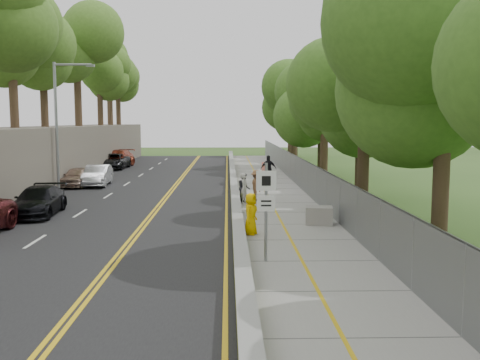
{
  "coord_description": "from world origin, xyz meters",
  "views": [
    {
      "loc": [
        -0.14,
        -19.37,
        4.44
      ],
      "look_at": [
        0.5,
        8.0,
        1.4
      ],
      "focal_mm": 40.0,
      "sensor_mm": 36.0,
      "label": 1
    }
  ],
  "objects": [
    {
      "name": "signpost",
      "position": [
        1.05,
        -3.02,
        1.96
      ],
      "size": [
        0.62,
        0.09,
        3.1
      ],
      "color": "gray",
      "rests_on": "sidewalk"
    },
    {
      "name": "painter_2",
      "position": [
        0.75,
        9.43,
        0.83
      ],
      "size": [
        0.72,
        0.86,
        1.57
      ],
      "primitive_type": "imported",
      "rotation": [
        0.0,
        0.0,
        1.75
      ],
      "color": "#222328",
      "rests_on": "sidewalk"
    },
    {
      "name": "car_8",
      "position": [
        -10.6,
        31.5,
        0.83
      ],
      "size": [
        2.11,
        4.73,
        1.58
      ],
      "primitive_type": "imported",
      "rotation": [
        0.0,
        0.0,
        -0.05
      ],
      "color": "white",
      "rests_on": "road"
    },
    {
      "name": "trees_embankment",
      "position": [
        -13.0,
        15.0,
        10.5
      ],
      "size": [
        6.4,
        66.0,
        13.0
      ],
      "primitive_type": null,
      "color": "#507D28",
      "rests_on": "rock_embankment"
    },
    {
      "name": "chainlink_fence",
      "position": [
        4.65,
        15.0,
        1.0
      ],
      "size": [
        0.04,
        66.0,
        2.0
      ],
      "primitive_type": "cube",
      "color": "slate",
      "rests_on": "ground"
    },
    {
      "name": "car_6",
      "position": [
        -10.6,
        29.63,
        0.74
      ],
      "size": [
        2.49,
        5.12,
        1.4
      ],
      "primitive_type": "imported",
      "rotation": [
        0.0,
        0.0,
        -0.03
      ],
      "color": "black",
      "rests_on": "road"
    },
    {
      "name": "car_4",
      "position": [
        -10.21,
        16.5,
        0.7
      ],
      "size": [
        1.71,
        3.94,
        1.32
      ],
      "primitive_type": "imported",
      "rotation": [
        0.0,
        0.0,
        -0.04
      ],
      "color": "tan",
      "rests_on": "road"
    },
    {
      "name": "jersey_barrier",
      "position": [
        0.25,
        15.0,
        0.3
      ],
      "size": [
        0.42,
        66.0,
        0.6
      ],
      "primitive_type": "cube",
      "color": "#DDEE1B",
      "rests_on": "ground"
    },
    {
      "name": "painter_1",
      "position": [
        0.75,
        8.88,
        0.85
      ],
      "size": [
        0.55,
        0.68,
        1.61
      ],
      "primitive_type": "imported",
      "rotation": [
        0.0,
        0.0,
        1.25
      ],
      "color": "beige",
      "rests_on": "sidewalk"
    },
    {
      "name": "construction_barrel",
      "position": [
        3.0,
        24.97,
        0.53
      ],
      "size": [
        0.58,
        0.58,
        0.95
      ],
      "primitive_type": "cylinder",
      "color": "#FF1D00",
      "rests_on": "sidewalk"
    },
    {
      "name": "painter_0",
      "position": [
        0.75,
        1.0,
        0.86
      ],
      "size": [
        0.78,
        0.93,
        1.62
      ],
      "primitive_type": "imported",
      "rotation": [
        0.0,
        0.0,
        1.18
      ],
      "color": "#F1B801",
      "rests_on": "sidewalk"
    },
    {
      "name": "road",
      "position": [
        -5.4,
        15.0,
        0.02
      ],
      "size": [
        11.2,
        66.0,
        0.04
      ],
      "primitive_type": "cube",
      "color": "black",
      "rests_on": "ground"
    },
    {
      "name": "painter_3",
      "position": [
        1.45,
        9.91,
        0.9
      ],
      "size": [
        0.86,
        1.21,
        1.69
      ],
      "primitive_type": "imported",
      "rotation": [
        0.0,
        0.0,
        1.8
      ],
      "color": "brown",
      "rests_on": "sidewalk"
    },
    {
      "name": "streetlight",
      "position": [
        -10.46,
        14.0,
        4.64
      ],
      "size": [
        2.52,
        0.22,
        8.0
      ],
      "color": "gray",
      "rests_on": "ground"
    },
    {
      "name": "ground",
      "position": [
        0.0,
        0.0,
        0.0
      ],
      "size": [
        140.0,
        140.0,
        0.0
      ],
      "primitive_type": "plane",
      "color": "#33511E",
      "rests_on": "ground"
    },
    {
      "name": "trees_fenceside",
      "position": [
        7.0,
        15.0,
        7.0
      ],
      "size": [
        7.0,
        66.0,
        14.0
      ],
      "primitive_type": null,
      "color": "#477625",
      "rests_on": "ground"
    },
    {
      "name": "concrete_block",
      "position": [
        3.75,
        3.0,
        0.43
      ],
      "size": [
        1.24,
        1.0,
        0.76
      ],
      "primitive_type": "cube",
      "rotation": [
        0.0,
        0.0,
        -0.14
      ],
      "color": "gray",
      "rests_on": "sidewalk"
    },
    {
      "name": "car_7",
      "position": [
        -10.6,
        31.57,
        0.86
      ],
      "size": [
        2.78,
        5.82,
        1.64
      ],
      "primitive_type": "imported",
      "rotation": [
        0.0,
        0.0,
        -0.09
      ],
      "color": "#9D3F29",
      "rests_on": "road"
    },
    {
      "name": "sidewalk",
      "position": [
        2.55,
        15.0,
        0.03
      ],
      "size": [
        4.2,
        66.0,
        0.05
      ],
      "primitive_type": "cube",
      "color": "gray",
      "rests_on": "ground"
    },
    {
      "name": "rock_embankment",
      "position": [
        -13.5,
        15.0,
        2.0
      ],
      "size": [
        5.0,
        66.0,
        4.0
      ],
      "primitive_type": "cube",
      "color": "#595147",
      "rests_on": "ground"
    },
    {
      "name": "car_3",
      "position": [
        -9.0,
        5.56,
        0.71
      ],
      "size": [
        2.13,
        4.69,
        1.33
      ],
      "primitive_type": "imported",
      "rotation": [
        0.0,
        0.0,
        0.06
      ],
      "color": "black",
      "rests_on": "road"
    },
    {
      "name": "car_5",
      "position": [
        -9.0,
        17.0,
        0.74
      ],
      "size": [
        1.75,
        4.35,
        1.41
      ],
      "primitive_type": "imported",
      "rotation": [
        0.0,
        0.0,
        0.06
      ],
      "color": "#B9B9C0",
      "rests_on": "road"
    },
    {
      "name": "person_far",
      "position": [
        2.8,
        18.72,
        1.01
      ],
      "size": [
        1.16,
        0.54,
        1.93
      ],
      "primitive_type": "imported",
      "rotation": [
        0.0,
        0.0,
        3.2
      ],
      "color": "black",
      "rests_on": "sidewalk"
    }
  ]
}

